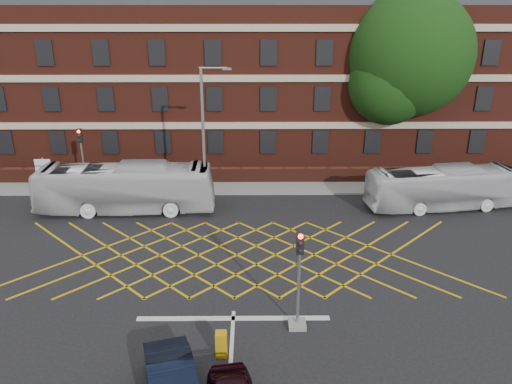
{
  "coord_description": "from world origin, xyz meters",
  "views": [
    {
      "loc": [
        0.82,
        -20.89,
        12.35
      ],
      "look_at": [
        0.98,
        1.5,
        3.7
      ],
      "focal_mm": 35.0,
      "sensor_mm": 36.0,
      "label": 1
    }
  ],
  "objects_px": {
    "deciduous_tree": "(408,63)",
    "traffic_light_near": "(298,289)",
    "bus_left": "(125,188)",
    "bus_right": "(443,188)",
    "traffic_light_far": "(84,165)",
    "street_lamp": "(206,163)",
    "utility_cabinet": "(221,344)",
    "direction_signs": "(44,169)"
  },
  "relations": [
    {
      "from": "deciduous_tree",
      "to": "traffic_light_near",
      "type": "bearing_deg",
      "value": -115.13
    },
    {
      "from": "bus_left",
      "to": "deciduous_tree",
      "type": "xyz_separation_m",
      "value": [
        19.26,
        8.54,
        6.51
      ]
    },
    {
      "from": "bus_right",
      "to": "traffic_light_far",
      "type": "distance_m",
      "value": 23.81
    },
    {
      "from": "street_lamp",
      "to": "utility_cabinet",
      "type": "xyz_separation_m",
      "value": [
        1.7,
        -13.97,
        -2.5
      ]
    },
    {
      "from": "traffic_light_far",
      "to": "utility_cabinet",
      "type": "relative_size",
      "value": 4.25
    },
    {
      "from": "traffic_light_near",
      "to": "utility_cabinet",
      "type": "bearing_deg",
      "value": -149.96
    },
    {
      "from": "deciduous_tree",
      "to": "street_lamp",
      "type": "relative_size",
      "value": 1.51
    },
    {
      "from": "traffic_light_near",
      "to": "utility_cabinet",
      "type": "height_order",
      "value": "traffic_light_near"
    },
    {
      "from": "deciduous_tree",
      "to": "bus_left",
      "type": "bearing_deg",
      "value": -156.09
    },
    {
      "from": "utility_cabinet",
      "to": "street_lamp",
      "type": "bearing_deg",
      "value": 96.96
    },
    {
      "from": "deciduous_tree",
      "to": "direction_signs",
      "type": "distance_m",
      "value": 27.1
    },
    {
      "from": "deciduous_tree",
      "to": "bus_right",
      "type": "bearing_deg",
      "value": -86.54
    },
    {
      "from": "utility_cabinet",
      "to": "traffic_light_far",
      "type": "bearing_deg",
      "value": 120.71
    },
    {
      "from": "bus_left",
      "to": "bus_right",
      "type": "relative_size",
      "value": 1.13
    },
    {
      "from": "bus_right",
      "to": "direction_signs",
      "type": "relative_size",
      "value": 4.35
    },
    {
      "from": "bus_right",
      "to": "bus_left",
      "type": "bearing_deg",
      "value": 83.53
    },
    {
      "from": "street_lamp",
      "to": "direction_signs",
      "type": "relative_size",
      "value": 3.99
    },
    {
      "from": "deciduous_tree",
      "to": "traffic_light_near",
      "type": "xyz_separation_m",
      "value": [
        -9.62,
        -20.52,
        -6.26
      ]
    },
    {
      "from": "deciduous_tree",
      "to": "direction_signs",
      "type": "xyz_separation_m",
      "value": [
        -25.88,
        -4.51,
        -6.65
      ]
    },
    {
      "from": "traffic_light_near",
      "to": "direction_signs",
      "type": "height_order",
      "value": "traffic_light_near"
    },
    {
      "from": "traffic_light_near",
      "to": "street_lamp",
      "type": "xyz_separation_m",
      "value": [
        -4.66,
        12.26,
        1.24
      ]
    },
    {
      "from": "traffic_light_near",
      "to": "bus_left",
      "type": "bearing_deg",
      "value": 128.81
    },
    {
      "from": "bus_left",
      "to": "direction_signs",
      "type": "relative_size",
      "value": 4.94
    },
    {
      "from": "street_lamp",
      "to": "direction_signs",
      "type": "height_order",
      "value": "street_lamp"
    },
    {
      "from": "deciduous_tree",
      "to": "utility_cabinet",
      "type": "relative_size",
      "value": 13.16
    },
    {
      "from": "deciduous_tree",
      "to": "direction_signs",
      "type": "height_order",
      "value": "deciduous_tree"
    },
    {
      "from": "bus_left",
      "to": "deciduous_tree",
      "type": "relative_size",
      "value": 0.82
    },
    {
      "from": "deciduous_tree",
      "to": "direction_signs",
      "type": "relative_size",
      "value": 6.01
    },
    {
      "from": "traffic_light_near",
      "to": "traffic_light_far",
      "type": "height_order",
      "value": "same"
    },
    {
      "from": "direction_signs",
      "to": "utility_cabinet",
      "type": "bearing_deg",
      "value": -53.1
    },
    {
      "from": "bus_left",
      "to": "deciduous_tree",
      "type": "bearing_deg",
      "value": -67.44
    },
    {
      "from": "utility_cabinet",
      "to": "traffic_light_near",
      "type": "bearing_deg",
      "value": 30.04
    },
    {
      "from": "bus_right",
      "to": "utility_cabinet",
      "type": "distance_m",
      "value": 19.18
    },
    {
      "from": "deciduous_tree",
      "to": "street_lamp",
      "type": "height_order",
      "value": "deciduous_tree"
    },
    {
      "from": "bus_left",
      "to": "direction_signs",
      "type": "xyz_separation_m",
      "value": [
        -6.62,
        4.02,
        -0.13
      ]
    },
    {
      "from": "traffic_light_near",
      "to": "street_lamp",
      "type": "height_order",
      "value": "street_lamp"
    },
    {
      "from": "street_lamp",
      "to": "bus_right",
      "type": "bearing_deg",
      "value": 0.15
    },
    {
      "from": "direction_signs",
      "to": "traffic_light_far",
      "type": "bearing_deg",
      "value": -2.09
    },
    {
      "from": "bus_left",
      "to": "street_lamp",
      "type": "xyz_separation_m",
      "value": [
        4.97,
        0.28,
        1.49
      ]
    },
    {
      "from": "direction_signs",
      "to": "bus_right",
      "type": "bearing_deg",
      "value": -8.0
    },
    {
      "from": "traffic_light_near",
      "to": "utility_cabinet",
      "type": "xyz_separation_m",
      "value": [
        -2.95,
        -1.71,
        -1.26
      ]
    },
    {
      "from": "bus_right",
      "to": "traffic_light_far",
      "type": "height_order",
      "value": "traffic_light_far"
    }
  ]
}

